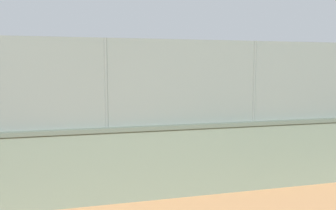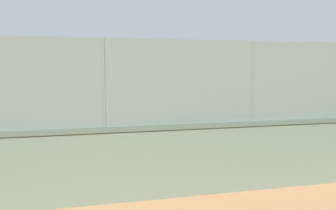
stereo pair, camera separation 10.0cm
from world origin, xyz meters
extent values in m
plane|color=tan|center=(0.00, 0.00, 0.00)|extent=(260.00, 260.00, 0.00)
cube|color=slate|center=(2.13, 11.59, 0.69)|extent=(24.94, 1.16, 1.39)
cube|color=#4D594D|center=(2.13, 11.59, 1.43)|extent=(24.94, 1.22, 0.08)
cube|color=slate|center=(2.13, 11.59, 2.30)|extent=(24.43, 0.88, 1.67)
cylinder|color=slate|center=(2.13, 11.59, 2.30)|extent=(0.07, 0.07, 1.67)
cylinder|color=slate|center=(5.18, 11.49, 2.30)|extent=(0.07, 0.07, 1.67)
cylinder|color=#591919|center=(4.35, -1.83, 0.37)|extent=(0.15, 0.15, 0.74)
cylinder|color=#591919|center=(4.34, -1.63, 0.37)|extent=(0.15, 0.15, 0.74)
cylinder|color=white|center=(4.35, -1.73, 1.02)|extent=(0.35, 0.35, 0.55)
cylinder|color=#936B4C|center=(4.40, -2.02, 1.13)|extent=(0.53, 0.10, 0.16)
cylinder|color=#936B4C|center=(4.64, -1.44, 1.13)|extent=(0.53, 0.10, 0.16)
sphere|color=#936B4C|center=(4.35, -1.73, 1.40)|extent=(0.21, 0.21, 0.21)
cylinder|color=black|center=(4.35, -1.73, 1.49)|extent=(0.23, 0.23, 0.05)
cylinder|color=black|center=(4.82, -1.43, 1.13)|extent=(0.30, 0.04, 0.04)
ellipsoid|color=#333338|center=(5.04, -1.43, 1.13)|extent=(0.30, 0.04, 0.24)
cylinder|color=#B2B2B2|center=(-2.40, 4.25, 0.40)|extent=(0.16, 0.16, 0.79)
cylinder|color=#B2B2B2|center=(-2.60, 4.26, 0.40)|extent=(0.16, 0.16, 0.79)
cylinder|color=#D14C42|center=(-2.50, 4.25, 1.09)|extent=(0.35, 0.35, 0.59)
cylinder|color=tan|center=(-2.19, 4.29, 1.21)|extent=(0.11, 0.56, 0.17)
cylinder|color=tan|center=(-2.79, 4.57, 1.21)|extent=(0.11, 0.56, 0.17)
sphere|color=tan|center=(-2.50, 4.25, 1.49)|extent=(0.22, 0.22, 0.22)
cylinder|color=white|center=(-2.50, 4.25, 1.59)|extent=(0.25, 0.25, 0.05)
cylinder|color=black|center=(-2.78, 4.75, 1.21)|extent=(0.05, 0.30, 0.04)
ellipsoid|color=#333338|center=(-2.77, 4.97, 1.21)|extent=(0.04, 0.30, 0.24)
cylinder|color=black|center=(5.76, 4.68, 0.36)|extent=(0.18, 0.18, 0.73)
cylinder|color=black|center=(5.81, 4.49, 0.36)|extent=(0.18, 0.18, 0.73)
cylinder|color=white|center=(5.79, 4.59, 1.00)|extent=(0.41, 0.41, 0.54)
cylinder|color=tan|center=(5.67, 4.85, 1.10)|extent=(0.52, 0.22, 0.16)
cylinder|color=tan|center=(5.57, 4.24, 1.10)|extent=(0.52, 0.22, 0.16)
sphere|color=tan|center=(5.79, 4.59, 1.37)|extent=(0.21, 0.21, 0.21)
cylinder|color=white|center=(5.79, 4.59, 1.46)|extent=(0.26, 0.26, 0.05)
cylinder|color=black|center=(5.40, 4.19, 1.10)|extent=(0.30, 0.11, 0.04)
ellipsoid|color=#333338|center=(5.18, 4.14, 1.10)|extent=(0.30, 0.10, 0.24)
sphere|color=yellow|center=(4.19, 0.37, 0.04)|extent=(0.08, 0.08, 0.08)
cube|color=gray|center=(-0.56, 10.23, 0.45)|extent=(1.61, 0.44, 0.06)
cube|color=gray|center=(-0.55, 10.39, 0.67)|extent=(1.60, 0.10, 0.40)
cube|color=#333338|center=(-1.20, 10.25, 0.23)|extent=(0.07, 0.38, 0.45)
cube|color=#333338|center=(0.08, 10.21, 0.23)|extent=(0.07, 0.38, 0.45)
camera|label=1|loc=(5.93, 18.05, 2.59)|focal=37.21mm
camera|label=2|loc=(5.83, 18.08, 2.59)|focal=37.21mm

